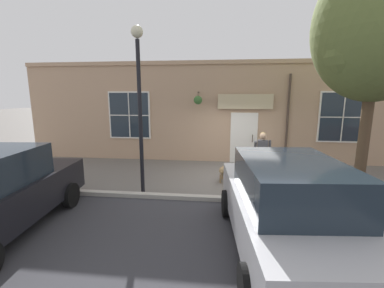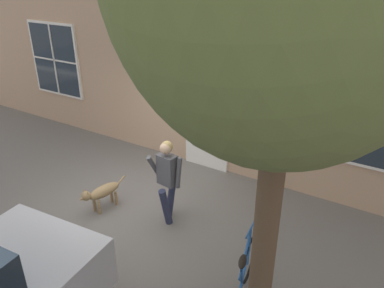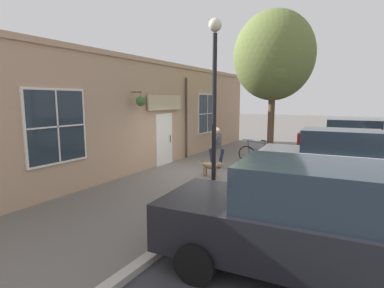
% 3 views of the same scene
% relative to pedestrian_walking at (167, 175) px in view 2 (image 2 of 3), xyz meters
% --- Properties ---
extents(ground_plane, '(90.00, 90.00, 0.00)m').
position_rel_pedestrian_walking_xyz_m(ground_plane, '(-0.01, -0.91, -0.96)').
color(ground_plane, '#66605B').
extents(storefront_facade, '(0.95, 18.00, 4.19)m').
position_rel_pedestrian_walking_xyz_m(storefront_facade, '(-2.35, -0.90, 1.15)').
color(storefront_facade, tan).
rests_on(storefront_facade, ground_plane).
extents(pedestrian_walking, '(0.64, 0.59, 1.62)m').
position_rel_pedestrian_walking_xyz_m(pedestrian_walking, '(0.00, 0.00, 0.00)').
color(pedestrian_walking, '#282D47').
rests_on(pedestrian_walking, ground_plane).
extents(dog_on_leash, '(1.09, 0.35, 0.59)m').
position_rel_pedestrian_walking_xyz_m(dog_on_leash, '(0.41, -1.27, -0.58)').
color(dog_on_leash, '#997A51').
rests_on(dog_on_leash, ground_plane).
extents(leaning_bicycle, '(1.71, 0.40, 1.00)m').
position_rel_pedestrian_walking_xyz_m(leaning_bicycle, '(1.06, 1.99, -0.58)').
color(leaning_bicycle, black).
rests_on(leaning_bicycle, ground_plane).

